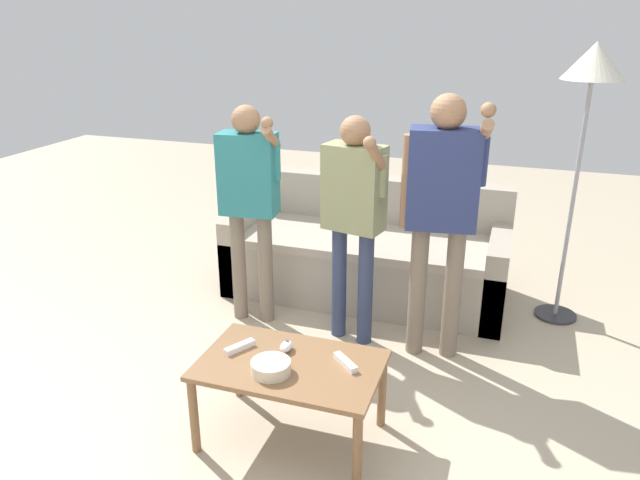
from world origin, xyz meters
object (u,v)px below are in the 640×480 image
(game_remote_wand_far, at_px, (240,347))
(player_center, at_px, (354,205))
(floor_lamp, at_px, (592,80))
(coffee_table, at_px, (290,373))
(player_right, at_px, (442,199))
(snack_bowl, at_px, (271,367))
(player_left, at_px, (249,190))
(game_remote_wand_near, at_px, (345,362))
(game_remote_nunchuk, at_px, (286,346))
(couch, at_px, (368,255))

(game_remote_wand_far, bearing_deg, player_center, 73.70)
(floor_lamp, xyz_separation_m, player_center, (-1.27, -0.74, -0.69))
(player_center, distance_m, game_remote_wand_far, 1.14)
(floor_lamp, bearing_deg, coffee_table, -125.85)
(player_right, height_order, game_remote_wand_far, player_right)
(snack_bowl, xyz_separation_m, player_left, (-0.64, 1.19, 0.46))
(player_right, height_order, game_remote_wand_near, player_right)
(coffee_table, bearing_deg, game_remote_wand_far, 173.16)
(coffee_table, bearing_deg, game_remote_nunchuk, 120.40)
(couch, bearing_deg, game_remote_nunchuk, -89.73)
(game_remote_nunchuk, bearing_deg, game_remote_wand_near, -5.78)
(player_left, height_order, game_remote_wand_near, player_left)
(snack_bowl, distance_m, floor_lamp, 2.57)
(coffee_table, distance_m, game_remote_wand_far, 0.29)
(couch, relative_size, player_right, 1.27)
(snack_bowl, relative_size, game_remote_wand_far, 1.15)
(coffee_table, relative_size, player_left, 0.59)
(couch, xyz_separation_m, coffee_table, (0.07, -1.76, 0.08))
(couch, xyz_separation_m, player_center, (0.08, -0.72, 0.61))
(couch, height_order, player_right, player_right)
(couch, xyz_separation_m, player_right, (0.60, -0.74, 0.71))
(floor_lamp, bearing_deg, snack_bowl, -125.41)
(snack_bowl, bearing_deg, couch, 90.36)
(game_remote_wand_near, bearing_deg, game_remote_nunchuk, 174.22)
(game_remote_wand_near, bearing_deg, snack_bowl, -150.98)
(couch, relative_size, player_center, 1.40)
(game_remote_nunchuk, xyz_separation_m, game_remote_wand_near, (0.31, -0.03, -0.01))
(floor_lamp, relative_size, game_remote_wand_near, 12.47)
(coffee_table, height_order, player_right, player_right)
(floor_lamp, bearing_deg, game_remote_wand_near, -121.04)
(snack_bowl, xyz_separation_m, game_remote_wand_far, (-0.23, 0.14, -0.01))
(game_remote_nunchuk, height_order, floor_lamp, floor_lamp)
(game_remote_nunchuk, bearing_deg, player_center, 85.64)
(floor_lamp, bearing_deg, player_left, -160.69)
(couch, xyz_separation_m, snack_bowl, (0.01, -1.86, 0.17))
(game_remote_wand_far, bearing_deg, snack_bowl, -31.46)
(game_remote_nunchuk, xyz_separation_m, player_center, (0.07, 0.94, 0.45))
(coffee_table, relative_size, player_center, 0.60)
(game_remote_nunchuk, distance_m, player_right, 1.22)
(snack_bowl, bearing_deg, floor_lamp, 54.59)
(couch, relative_size, snack_bowl, 10.84)
(couch, relative_size, game_remote_wand_far, 12.51)
(couch, distance_m, game_remote_wand_far, 1.75)
(game_remote_wand_near, bearing_deg, floor_lamp, 58.96)
(snack_bowl, distance_m, game_remote_nunchuk, 0.20)
(floor_lamp, bearing_deg, player_right, -134.79)
(player_left, bearing_deg, game_remote_nunchuk, -57.15)
(coffee_table, relative_size, floor_lamp, 0.48)
(couch, relative_size, coffee_table, 2.32)
(player_left, distance_m, game_remote_wand_far, 1.22)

